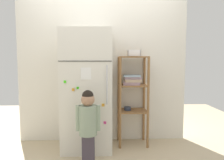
{
  "coord_description": "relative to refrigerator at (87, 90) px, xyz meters",
  "views": [
    {
      "loc": [
        0.02,
        -3.0,
        1.28
      ],
      "look_at": [
        0.14,
        0.02,
        1.0
      ],
      "focal_mm": 33.95,
      "sensor_mm": 36.0,
      "label": 1
    }
  ],
  "objects": [
    {
      "name": "refrigerator",
      "position": [
        0.0,
        0.0,
        0.0
      ],
      "size": [
        0.7,
        0.63,
        1.71
      ],
      "color": "silver",
      "rests_on": "ground"
    },
    {
      "name": "child_standing",
      "position": [
        0.05,
        -0.51,
        -0.29
      ],
      "size": [
        0.3,
        0.22,
        0.93
      ],
      "color": "#453C47",
      "rests_on": "ground"
    },
    {
      "name": "ground_plane",
      "position": [
        0.22,
        -0.02,
        -0.85
      ],
      "size": [
        6.0,
        6.0,
        0.0
      ],
      "primitive_type": "plane",
      "color": "tan"
    },
    {
      "name": "kitchen_wall_back",
      "position": [
        0.22,
        0.33,
        0.25
      ],
      "size": [
        2.63,
        0.03,
        2.21
      ],
      "primitive_type": "cube",
      "color": "silver",
      "rests_on": "ground"
    },
    {
      "name": "pantry_shelf_unit",
      "position": [
        0.67,
        0.12,
        -0.0
      ],
      "size": [
        0.44,
        0.35,
        1.34
      ],
      "color": "olive",
      "rests_on": "ground"
    },
    {
      "name": "fruit_bin",
      "position": [
        0.69,
        0.12,
        0.52
      ],
      "size": [
        0.19,
        0.14,
        0.1
      ],
      "color": "white",
      "rests_on": "pantry_shelf_unit"
    }
  ]
}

